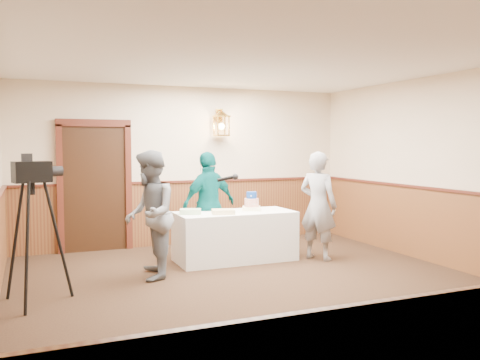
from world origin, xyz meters
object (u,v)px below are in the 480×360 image
Objects in this scene: tiered_cake at (252,203)px; tv_camera_rig at (34,240)px; interviewer at (150,215)px; baker at (318,206)px; sheet_cake_yellow at (223,212)px; display_table at (235,236)px; sheet_cake_green at (190,212)px; assistant_p at (209,204)px.

tiered_cake is 0.23× the size of tv_camera_rig.
interviewer reaches higher than baker.
baker is (0.90, -0.51, -0.03)m from tiered_cake.
baker is (1.46, -0.27, 0.05)m from sheet_cake_yellow.
tv_camera_rig is at bearing -158.78° from display_table.
sheet_cake_green is 0.18× the size of assistant_p.
sheet_cake_yellow is at bearing -148.00° from display_table.
tiered_cake is 1.85m from interviewer.
display_table is 4.88× the size of tiered_cake.
sheet_cake_green is 1.97m from baker.
tv_camera_rig reaches higher than sheet_cake_yellow.
display_table is 0.58m from tiered_cake.
baker is at bearing 131.85° from assistant_p.
baker reaches higher than display_table.
sheet_cake_green is at bearing 157.48° from sheet_cake_yellow.
interviewer is (-1.18, -0.39, 0.07)m from sheet_cake_yellow.
assistant_p is at bearing 42.75° from sheet_cake_green.
sheet_cake_green is at bearing 24.47° from assistant_p.
baker is (1.21, -0.43, 0.46)m from display_table.
tiered_cake is 0.22× the size of interviewer.
interviewer is at bearing -141.87° from sheet_cake_green.
baker is at bearing 104.76° from interviewer.
display_table is at bearing 39.50° from baker.
sheet_cake_yellow is at bearing 73.73° from assistant_p.
tv_camera_rig is (-2.86, -1.11, 0.34)m from display_table.
assistant_p is 3.01m from tv_camera_rig.
interviewer is at bearing -160.26° from tiered_cake.
assistant_p is at bearing 122.84° from display_table.
tiered_cake reaches higher than display_table.
tiered_cake is 0.22× the size of assistant_p.
sheet_cake_yellow is at bearing 48.51° from baker.
sheet_cake_green is 0.18× the size of baker.
assistant_p is (1.16, 0.97, -0.02)m from interviewer.
tiered_cake is 0.62m from sheet_cake_yellow.
assistant_p is at bearing 29.14° from baker.
sheet_cake_yellow is 0.58m from assistant_p.
interviewer is at bearing 61.61° from baker.
sheet_cake_green is 0.18× the size of interviewer.
baker is 4.13m from tv_camera_rig.
interviewer is 1.52m from assistant_p.
tv_camera_rig is at bearing -56.34° from interviewer.
interviewer is (-1.75, -0.63, -0.01)m from tiered_cake.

